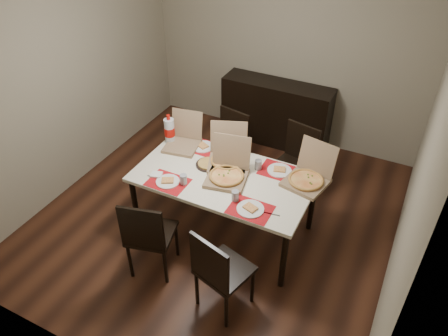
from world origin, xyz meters
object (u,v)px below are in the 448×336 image
(sideboard, at_px, (276,113))
(chair_far_left, at_px, (229,144))
(dip_bowl, at_px, (242,170))
(soda_bottle, at_px, (170,131))
(chair_near_right, at_px, (219,270))
(pizza_box_center, at_px, (227,173))
(chair_near_left, at_px, (148,234))
(chair_far_right, at_px, (296,160))
(dining_table, at_px, (224,181))

(sideboard, xyz_separation_m, chair_far_left, (-0.20, -1.08, 0.06))
(dip_bowl, distance_m, soda_bottle, 0.97)
(chair_near_right, relative_size, dip_bowl, 7.49)
(chair_near_right, height_order, pizza_box_center, pizza_box_center)
(chair_near_left, distance_m, soda_bottle, 1.28)
(chair_near_left, bearing_deg, sideboard, 85.72)
(chair_near_left, height_order, dip_bowl, chair_near_left)
(chair_near_right, distance_m, soda_bottle, 1.78)
(chair_near_right, distance_m, pizza_box_center, 1.04)
(sideboard, height_order, soda_bottle, soda_bottle)
(chair_far_left, height_order, soda_bottle, soda_bottle)
(chair_far_right, bearing_deg, pizza_box_center, -114.78)
(dining_table, distance_m, chair_near_left, 0.94)
(chair_near_left, relative_size, chair_far_left, 1.00)
(dining_table, relative_size, pizza_box_center, 3.60)
(chair_near_left, distance_m, dip_bowl, 1.16)
(dining_table, bearing_deg, sideboard, 94.88)
(chair_near_left, relative_size, pizza_box_center, 1.86)
(chair_near_left, bearing_deg, dining_table, 66.17)
(sideboard, height_order, chair_far_left, chair_far_left)
(chair_near_right, bearing_deg, soda_bottle, 135.53)
(chair_far_right, relative_size, dip_bowl, 7.49)
(chair_far_left, height_order, dip_bowl, chair_far_left)
(chair_near_right, height_order, dip_bowl, chair_near_right)
(chair_far_left, height_order, chair_far_right, same)
(chair_near_right, bearing_deg, dining_table, 114.25)
(chair_near_left, bearing_deg, chair_far_left, 89.80)
(soda_bottle, bearing_deg, chair_far_right, 25.81)
(dining_table, relative_size, chair_near_left, 1.94)
(chair_far_right, height_order, dip_bowl, chair_far_right)
(chair_near_left, xyz_separation_m, chair_near_right, (0.79, -0.08, 0.00))
(chair_near_left, bearing_deg, soda_bottle, 111.50)
(sideboard, distance_m, chair_far_right, 1.21)
(chair_near_left, height_order, soda_bottle, soda_bottle)
(chair_far_left, relative_size, soda_bottle, 2.65)
(pizza_box_center, bearing_deg, dip_bowl, 64.04)
(chair_near_left, relative_size, dip_bowl, 7.49)
(dip_bowl, relative_size, soda_bottle, 0.35)
(chair_far_left, bearing_deg, soda_bottle, -128.33)
(pizza_box_center, height_order, soda_bottle, pizza_box_center)
(chair_far_left, distance_m, pizza_box_center, 1.01)
(chair_near_right, xyz_separation_m, chair_far_right, (0.05, 1.84, 0.00))
(chair_near_left, height_order, pizza_box_center, pizza_box_center)
(pizza_box_center, bearing_deg, chair_far_right, 65.22)
(dining_table, bearing_deg, chair_far_right, 62.61)
(pizza_box_center, bearing_deg, soda_bottle, 160.83)
(chair_near_left, distance_m, chair_far_right, 1.95)
(pizza_box_center, relative_size, soda_bottle, 1.43)
(dining_table, distance_m, chair_far_right, 1.04)
(sideboard, bearing_deg, soda_bottle, -111.61)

